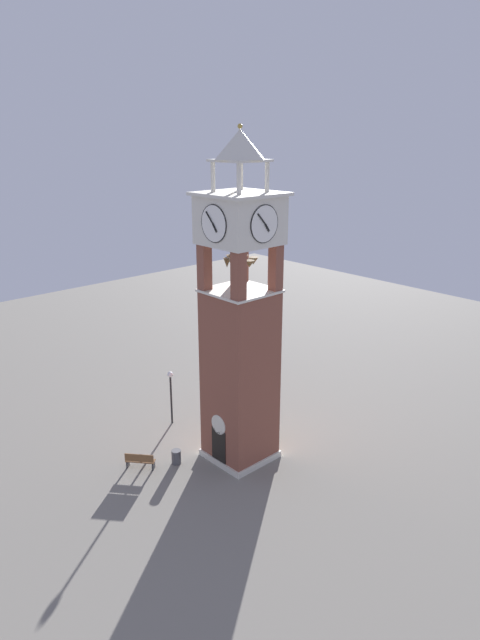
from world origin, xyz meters
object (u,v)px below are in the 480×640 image
Objects in this scene: lamp_post at (171,387)px; trash_bin at (176,457)px; clock_tower at (240,332)px; park_bench at (140,461)px.

trash_bin is at bearing -33.31° from lamp_post.
trash_bin is (3.86, -2.54, -2.07)m from lamp_post.
clock_tower is 22.26× the size of trash_bin.
lamp_post is (-5.69, -0.57, -4.97)m from clock_tower.
park_bench is at bearing -55.58° from lamp_post.
lamp_post reaches higher than trash_bin.
park_bench is (-2.75, -4.86, -6.95)m from clock_tower.
lamp_post reaches higher than park_bench.
park_bench is at bearing -119.45° from clock_tower.
clock_tower is 7.90m from trash_bin.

